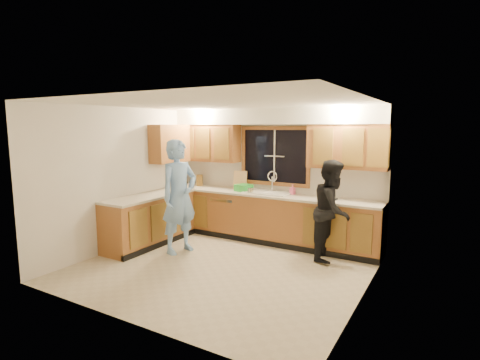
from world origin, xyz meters
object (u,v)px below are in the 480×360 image
object	(u,v)px
bowl	(326,197)
man	(179,197)
sink	(268,196)
dish_crate	(244,188)
knife_block	(200,180)
dishwasher	(229,215)
soap_bottle	(293,189)
stove	(127,227)
woman	(332,210)

from	to	relation	value
bowl	man	bearing A→B (deg)	-148.13
sink	dish_crate	bearing A→B (deg)	-176.06
knife_block	dishwasher	bearing A→B (deg)	-41.26
soap_bottle	bowl	size ratio (longest dim) A/B	0.93
dishwasher	stove	size ratio (longest dim) A/B	0.91
stove	man	distance (m)	1.05
dishwasher	dish_crate	xyz separation A→B (m)	(0.35, -0.02, 0.58)
man	dishwasher	bearing A→B (deg)	4.89
stove	woman	size ratio (longest dim) A/B	0.55
dish_crate	bowl	world-z (taller)	dish_crate
stove	knife_block	size ratio (longest dim) A/B	3.86
dishwasher	bowl	distance (m)	2.04
stove	bowl	bearing A→B (deg)	32.20
sink	dishwasher	bearing A→B (deg)	-179.01
man	bowl	bearing A→B (deg)	-45.07
sink	dish_crate	size ratio (longest dim) A/B	3.06
man	sink	bearing A→B (deg)	-24.97
man	dish_crate	size ratio (longest dim) A/B	6.92
woman	bowl	bearing A→B (deg)	28.97
woman	knife_block	bearing A→B (deg)	79.04
knife_block	woman	bearing A→B (deg)	-41.78
woman	knife_block	distance (m)	3.05
dishwasher	woman	size ratio (longest dim) A/B	0.50
dish_crate	soap_bottle	xyz separation A→B (m)	(0.95, 0.15, 0.03)
dishwasher	woman	bearing A→B (deg)	-9.26
sink	soap_bottle	bearing A→B (deg)	14.63
dishwasher	man	size ratio (longest dim) A/B	0.42
knife_block	sink	bearing A→B (deg)	-36.40
sink	woman	bearing A→B (deg)	-15.49
sink	bowl	size ratio (longest dim) A/B	4.33
man	soap_bottle	bearing A→B (deg)	-32.77
man	bowl	world-z (taller)	man
woman	soap_bottle	size ratio (longest dim) A/B	8.82
dishwasher	soap_bottle	xyz separation A→B (m)	(1.30, 0.13, 0.60)
woman	soap_bottle	world-z (taller)	woman
sink	man	size ratio (longest dim) A/B	0.44
sink	knife_block	xyz separation A→B (m)	(-1.66, 0.11, 0.17)
dishwasher	stove	bearing A→B (deg)	-117.69
stove	man	xyz separation A→B (m)	(0.76, 0.50, 0.52)
stove	man	bearing A→B (deg)	33.12
dishwasher	woman	distance (m)	2.26
sink	man	xyz separation A→B (m)	(-1.04, -1.33, 0.11)
woman	dish_crate	bearing A→B (deg)	77.74
knife_block	man	bearing A→B (deg)	-99.34
dish_crate	bowl	xyz separation A→B (m)	(1.62, 0.04, -0.04)
woman	bowl	size ratio (longest dim) A/B	8.24
woman	dish_crate	xyz separation A→B (m)	(-1.84, 0.34, 0.17)
man	stove	bearing A→B (deg)	136.17
man	soap_bottle	world-z (taller)	man
dishwasher	dish_crate	world-z (taller)	dish_crate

